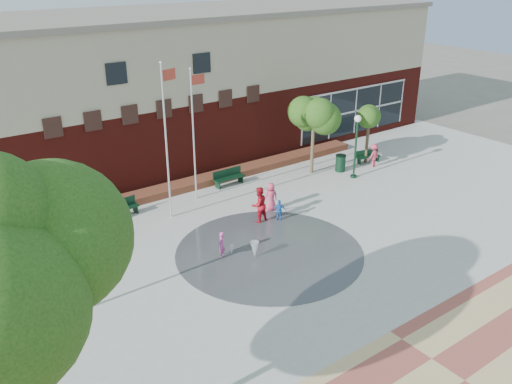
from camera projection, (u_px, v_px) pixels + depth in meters
ground at (314, 282)px, 22.06m from camera, size 120.00×120.00×0.00m
plaza_concrete at (256, 243)px, 25.01m from camera, size 46.00×18.00×0.01m
paver_band at (465, 381)px, 16.88m from camera, size 46.00×6.00×0.01m
splash_pad at (269, 252)px, 24.27m from camera, size 8.40×8.40×0.01m
library_building at (126, 91)px, 33.14m from camera, size 44.40×10.40×9.20m
flower_bed at (177, 191)px, 30.63m from camera, size 26.00×1.20×0.40m
flagpole_left at (166, 134)px, 25.89m from camera, size 0.90×0.30×7.86m
flagpole_right at (194, 128)px, 28.16m from camera, size 0.88×0.14×7.15m
lamp_left at (48, 259)px, 18.77m from camera, size 0.43×0.43×4.05m
lamp_right at (356, 140)px, 31.59m from camera, size 0.41×0.41×3.86m
bench_left at (122, 212)px, 27.48m from camera, size 1.85×0.73×0.90m
bench_mid at (229, 181)px, 31.30m from camera, size 1.91×0.54×0.96m
bench_right at (368, 159)px, 34.83m from camera, size 1.69×0.85×0.82m
trash_can at (340, 163)px, 33.31m from camera, size 0.65×0.65×1.06m
tree_big_left at (19, 278)px, 11.32m from camera, size 5.23×5.23×8.36m
tree_mid at (314, 116)px, 31.87m from camera, size 2.93×2.93×4.94m
tree_small_right at (369, 121)px, 33.98m from camera, size 2.18×2.18×3.73m
water_jet_a at (255, 258)px, 23.83m from camera, size 0.39×0.39×0.75m
water_jet_b at (232, 255)px, 24.04m from camera, size 0.21×0.21×0.47m
child_splash at (221, 245)px, 23.67m from camera, size 0.52×0.52×1.22m
adult_red at (259, 205)px, 26.73m from camera, size 0.93×0.74×1.86m
adult_pink at (271, 197)px, 28.03m from camera, size 0.83×0.64×1.53m
child_blue at (279, 210)px, 26.99m from camera, size 0.67×0.64×1.12m
person_bench at (373, 155)px, 33.95m from camera, size 1.00×0.62×1.51m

